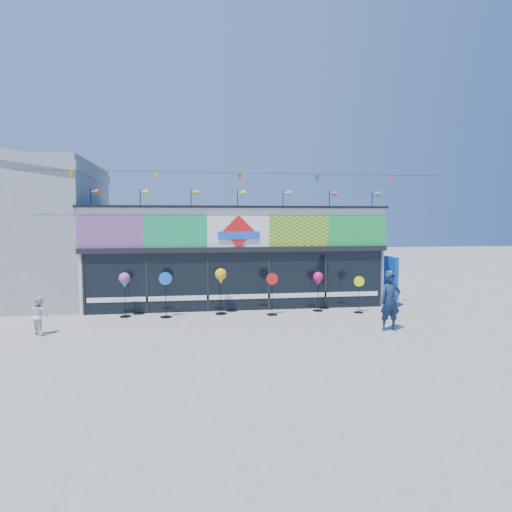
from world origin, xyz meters
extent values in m
plane|color=gray|center=(0.00, 0.00, 0.00)|extent=(80.00, 80.00, 0.00)
cube|color=silver|center=(0.00, 6.00, 2.00)|extent=(12.00, 5.00, 4.00)
cube|color=black|center=(0.00, 3.44, 1.15)|extent=(11.60, 0.12, 2.30)
cube|color=black|center=(0.00, 3.40, 2.40)|extent=(12.00, 0.30, 0.20)
cube|color=white|center=(0.00, 3.41, 0.55)|extent=(11.40, 0.10, 0.18)
cube|color=black|center=(0.00, 6.00, 4.05)|extent=(12.20, 5.20, 0.10)
cube|color=black|center=(-5.80, 3.43, 1.15)|extent=(0.08, 0.14, 2.30)
cube|color=black|center=(-3.50, 3.43, 1.15)|extent=(0.08, 0.14, 2.30)
cube|color=black|center=(-1.20, 3.43, 1.15)|extent=(0.08, 0.14, 2.30)
cube|color=black|center=(1.20, 3.43, 1.15)|extent=(0.08, 0.14, 2.30)
cube|color=black|center=(3.50, 3.43, 1.15)|extent=(0.08, 0.14, 2.30)
cube|color=black|center=(5.80, 3.43, 1.15)|extent=(0.08, 0.14, 2.30)
cube|color=red|center=(-4.80, 3.42, 3.10)|extent=(2.40, 0.08, 1.20)
cube|color=#19A359|center=(-2.40, 3.42, 3.10)|extent=(2.40, 0.08, 1.20)
cube|color=white|center=(0.00, 3.42, 3.10)|extent=(2.40, 0.08, 1.20)
cube|color=yellow|center=(2.40, 3.42, 3.10)|extent=(2.40, 0.08, 1.20)
cube|color=green|center=(4.80, 3.42, 3.10)|extent=(2.40, 0.08, 1.20)
cube|color=red|center=(0.00, 3.36, 3.10)|extent=(1.27, 0.06, 1.27)
cube|color=blue|center=(0.00, 3.34, 2.95)|extent=(1.60, 0.05, 0.30)
cube|color=#DE9D0B|center=(-3.92, 3.48, 1.08)|extent=(0.78, 0.03, 0.78)
cube|color=gold|center=(-2.35, 3.48, 1.17)|extent=(0.92, 0.03, 0.92)
cube|color=purple|center=(-0.78, 3.48, 1.53)|extent=(0.78, 0.03, 0.78)
cube|color=orange|center=(0.78, 3.48, 1.03)|extent=(0.92, 0.03, 0.92)
cube|color=blue|center=(2.35, 3.48, 1.22)|extent=(0.78, 0.03, 0.78)
cube|color=blue|center=(3.92, 3.48, 1.50)|extent=(0.92, 0.03, 0.92)
cylinder|color=black|center=(-5.50, 3.65, 4.35)|extent=(0.03, 0.03, 0.70)
cone|color=#FF420D|center=(-5.36, 3.65, 4.60)|extent=(0.30, 0.22, 0.22)
cylinder|color=black|center=(-3.70, 3.65, 4.35)|extent=(0.03, 0.03, 0.70)
cone|color=yellow|center=(-3.56, 3.65, 4.60)|extent=(0.30, 0.22, 0.22)
cylinder|color=black|center=(-1.80, 3.65, 4.35)|extent=(0.03, 0.03, 0.70)
cone|color=#DDA40B|center=(-1.66, 3.65, 4.60)|extent=(0.30, 0.22, 0.22)
cylinder|color=black|center=(0.00, 3.65, 4.35)|extent=(0.03, 0.03, 0.70)
cone|color=yellow|center=(0.14, 3.65, 4.60)|extent=(0.30, 0.22, 0.22)
cylinder|color=black|center=(1.80, 3.65, 4.35)|extent=(0.03, 0.03, 0.70)
cone|color=#FA53D0|center=(1.94, 3.65, 4.60)|extent=(0.30, 0.22, 0.22)
cylinder|color=black|center=(3.70, 3.65, 4.35)|extent=(0.03, 0.03, 0.70)
cone|color=purple|center=(3.84, 3.65, 4.60)|extent=(0.30, 0.22, 0.22)
cylinder|color=black|center=(5.50, 3.65, 4.35)|extent=(0.03, 0.03, 0.70)
cone|color=#19A85E|center=(5.64, 3.65, 4.60)|extent=(0.30, 0.22, 0.22)
cylinder|color=black|center=(0.00, 3.00, 5.30)|extent=(16.00, 0.01, 0.01)
cone|color=yellow|center=(-6.00, 3.00, 5.12)|extent=(0.20, 0.20, 0.28)
cone|color=yellow|center=(-3.00, 3.00, 5.12)|extent=(0.20, 0.20, 0.28)
cone|color=#F7580D|center=(0.00, 3.00, 5.12)|extent=(0.20, 0.20, 0.28)
cone|color=blue|center=(3.00, 3.00, 5.12)|extent=(0.20, 0.20, 0.28)
cone|color=#ED4FB8|center=(6.00, 3.00, 5.12)|extent=(0.20, 0.20, 0.28)
cube|color=#96999B|center=(-10.00, 7.00, 3.00)|extent=(8.00, 7.00, 6.00)
cube|color=#0B3DA5|center=(6.35, 3.58, 1.02)|extent=(0.21, 1.02, 2.03)
cube|color=white|center=(6.27, 3.58, 1.27)|extent=(0.07, 0.46, 0.36)
cylinder|color=black|center=(-4.24, 2.86, 0.02)|extent=(0.41, 0.41, 0.03)
cylinder|color=black|center=(-4.24, 2.86, 0.71)|extent=(0.02, 0.02, 1.35)
sphere|color=#1AA959|center=(-4.24, 2.86, 1.43)|extent=(0.41, 0.41, 0.41)
cone|color=#1AA959|center=(-4.24, 2.86, 1.17)|extent=(0.21, 0.21, 0.19)
cylinder|color=black|center=(-2.76, 2.55, 0.02)|extent=(0.42, 0.42, 0.03)
cylinder|color=black|center=(-2.76, 2.55, 0.72)|extent=(0.03, 0.03, 1.38)
cylinder|color=blue|center=(-2.76, 2.55, 1.43)|extent=(0.47, 0.07, 0.47)
cylinder|color=black|center=(-0.73, 2.85, 0.02)|extent=(0.44, 0.44, 0.03)
cylinder|color=black|center=(-0.73, 2.85, 0.75)|extent=(0.03, 0.03, 1.43)
sphere|color=gold|center=(-0.73, 2.85, 1.52)|extent=(0.44, 0.44, 0.44)
cone|color=gold|center=(-0.73, 2.85, 1.24)|extent=(0.22, 0.22, 0.20)
cylinder|color=black|center=(1.15, 2.41, 0.02)|extent=(0.40, 0.40, 0.03)
cylinder|color=black|center=(1.15, 2.41, 0.68)|extent=(0.02, 0.02, 1.31)
cylinder|color=red|center=(1.15, 2.41, 1.36)|extent=(0.44, 0.12, 0.44)
cylinder|color=black|center=(3.05, 2.88, 0.01)|extent=(0.39, 0.39, 0.03)
cylinder|color=black|center=(3.05, 2.88, 0.66)|extent=(0.02, 0.02, 1.26)
sphere|color=#CB1355|center=(3.05, 2.88, 1.34)|extent=(0.39, 0.39, 0.39)
cone|color=#CB1355|center=(3.05, 2.88, 1.10)|extent=(0.19, 0.19, 0.18)
cylinder|color=black|center=(4.50, 2.34, 0.01)|extent=(0.36, 0.36, 0.03)
cylinder|color=black|center=(4.50, 2.34, 0.61)|extent=(0.02, 0.02, 1.17)
cylinder|color=yellow|center=(4.50, 2.34, 1.21)|extent=(0.40, 0.09, 0.39)
imported|color=#12213A|center=(4.49, -0.45, 0.94)|extent=(0.72, 0.50, 1.89)
imported|color=silver|center=(-6.50, 0.60, 0.60)|extent=(0.65, 0.66, 1.21)
camera|label=1|loc=(-1.86, -14.13, 3.60)|focal=32.00mm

